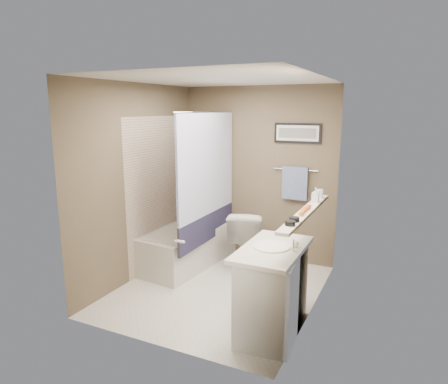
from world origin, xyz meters
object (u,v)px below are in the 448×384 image
at_px(hair_brush_front, 303,211).
at_px(glass_jar, 319,194).
at_px(candle_bowl_near, 290,223).
at_px(bathtub, 187,246).
at_px(toilet, 247,238).
at_px(soap_bottle, 315,195).
at_px(vanity, 273,292).
at_px(hair_brush_back, 306,209).
at_px(candle_bowl_far, 294,219).

distance_m(hair_brush_front, glass_jar, 0.73).
relative_size(candle_bowl_near, glass_jar, 0.90).
xyz_separation_m(bathtub, hair_brush_front, (1.79, -0.85, 0.89)).
xyz_separation_m(toilet, soap_bottle, (1.01, -0.58, 0.80)).
xyz_separation_m(bathtub, glass_jar, (1.79, -0.12, 0.92)).
relative_size(bathtub, vanity, 1.67).
bearing_deg(vanity, candle_bowl_near, -41.31).
bearing_deg(bathtub, hair_brush_back, -16.41).
bearing_deg(hair_brush_front, candle_bowl_far, -90.00).
bearing_deg(hair_brush_front, hair_brush_back, 90.00).
height_order(candle_bowl_near, glass_jar, glass_jar).
xyz_separation_m(toilet, glass_jar, (1.01, -0.38, 0.77)).
relative_size(toilet, hair_brush_back, 3.57).
height_order(hair_brush_front, soap_bottle, soap_bottle).
height_order(toilet, hair_brush_back, hair_brush_back).
bearing_deg(candle_bowl_far, vanity, 176.91).
bearing_deg(vanity, candle_bowl_far, -7.20).
relative_size(bathtub, glass_jar, 15.00).
distance_m(vanity, candle_bowl_near, 0.77).
xyz_separation_m(bathtub, vanity, (1.60, -1.13, 0.15)).
relative_size(vanity, glass_jar, 9.00).
distance_m(hair_brush_front, soap_bottle, 0.53).
bearing_deg(soap_bottle, vanity, -102.79).
relative_size(candle_bowl_far, glass_jar, 0.90).
distance_m(candle_bowl_near, glass_jar, 1.16).
bearing_deg(candle_bowl_near, soap_bottle, 90.00).
xyz_separation_m(bathtub, soap_bottle, (1.79, -0.32, 0.94)).
xyz_separation_m(bathtub, candle_bowl_near, (1.79, -1.27, 0.89)).
bearing_deg(candle_bowl_far, soap_bottle, 90.00).
bearing_deg(candle_bowl_far, glass_jar, 90.00).
relative_size(candle_bowl_near, hair_brush_back, 0.41).
bearing_deg(soap_bottle, glass_jar, 90.00).
distance_m(toilet, candle_bowl_far, 1.88).
bearing_deg(candle_bowl_near, hair_brush_back, 90.00).
bearing_deg(toilet, glass_jar, 145.21).
height_order(hair_brush_back, glass_jar, glass_jar).
bearing_deg(hair_brush_back, vanity, -114.24).
height_order(toilet, vanity, vanity).
height_order(candle_bowl_far, glass_jar, glass_jar).
bearing_deg(vanity, toilet, 116.49).
relative_size(candle_bowl_near, candle_bowl_far, 1.00).
height_order(vanity, candle_bowl_near, candle_bowl_near).
bearing_deg(hair_brush_front, toilet, 132.31).
bearing_deg(hair_brush_back, glass_jar, 90.00).
bearing_deg(glass_jar, hair_brush_front, -90.00).
xyz_separation_m(bathtub, hair_brush_back, (1.79, -0.72, 0.89)).
height_order(candle_bowl_far, hair_brush_back, hair_brush_back).
height_order(bathtub, toilet, toilet).
distance_m(toilet, glass_jar, 1.33).
distance_m(vanity, hair_brush_back, 0.86).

